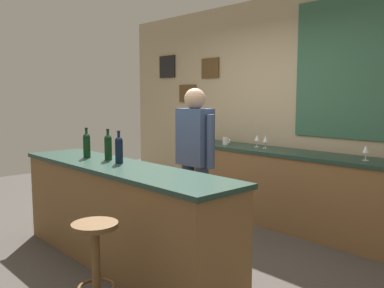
% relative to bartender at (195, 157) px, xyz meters
% --- Properties ---
extents(ground_plane, '(10.00, 10.00, 0.00)m').
position_rel_bartender_xyz_m(ground_plane, '(-0.20, -0.36, -0.94)').
color(ground_plane, '#423D38').
extents(back_wall, '(6.00, 0.09, 2.80)m').
position_rel_bartender_xyz_m(back_wall, '(-0.18, 1.67, 0.48)').
color(back_wall, tan).
rests_on(back_wall, ground_plane).
extents(bar_counter, '(2.69, 0.60, 0.92)m').
position_rel_bartender_xyz_m(bar_counter, '(-0.20, -0.76, -0.47)').
color(bar_counter, brown).
rests_on(bar_counter, ground_plane).
extents(side_counter, '(3.15, 0.56, 0.90)m').
position_rel_bartender_xyz_m(side_counter, '(0.20, 1.29, -0.48)').
color(side_counter, brown).
rests_on(side_counter, ground_plane).
extents(bartender, '(0.52, 0.21, 1.62)m').
position_rel_bartender_xyz_m(bartender, '(0.00, 0.00, 0.00)').
color(bartender, '#384766').
rests_on(bartender, ground_plane).
extents(bar_stool, '(0.32, 0.32, 0.68)m').
position_rel_bartender_xyz_m(bar_stool, '(0.50, -1.41, -0.48)').
color(bar_stool, brown).
rests_on(bar_stool, ground_plane).
extents(wine_bottle_a, '(0.07, 0.07, 0.31)m').
position_rel_bartender_xyz_m(wine_bottle_a, '(-0.80, -0.75, 0.12)').
color(wine_bottle_a, black).
rests_on(wine_bottle_a, bar_counter).
extents(wine_bottle_b, '(0.07, 0.07, 0.31)m').
position_rel_bartender_xyz_m(wine_bottle_b, '(-0.53, -0.67, 0.12)').
color(wine_bottle_b, black).
rests_on(wine_bottle_b, bar_counter).
extents(wine_bottle_c, '(0.07, 0.07, 0.31)m').
position_rel_bartender_xyz_m(wine_bottle_c, '(-0.28, -0.70, 0.12)').
color(wine_bottle_c, black).
rests_on(wine_bottle_c, bar_counter).
extents(wine_glass_a, '(0.07, 0.07, 0.16)m').
position_rel_bartender_xyz_m(wine_glass_a, '(-1.05, 1.29, 0.07)').
color(wine_glass_a, silver).
rests_on(wine_glass_a, side_counter).
extents(wine_glass_b, '(0.07, 0.07, 0.16)m').
position_rel_bartender_xyz_m(wine_glass_b, '(-0.27, 1.33, 0.07)').
color(wine_glass_b, silver).
rests_on(wine_glass_b, side_counter).
extents(wine_glass_c, '(0.07, 0.07, 0.16)m').
position_rel_bartender_xyz_m(wine_glass_c, '(-0.12, 1.31, 0.07)').
color(wine_glass_c, silver).
rests_on(wine_glass_c, side_counter).
extents(wine_glass_d, '(0.07, 0.07, 0.16)m').
position_rel_bartender_xyz_m(wine_glass_d, '(1.15, 1.26, 0.07)').
color(wine_glass_d, silver).
rests_on(wine_glass_d, side_counter).
extents(coffee_mug, '(0.12, 0.08, 0.09)m').
position_rel_bartender_xyz_m(coffee_mug, '(-0.72, 1.24, 0.01)').
color(coffee_mug, silver).
rests_on(coffee_mug, side_counter).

